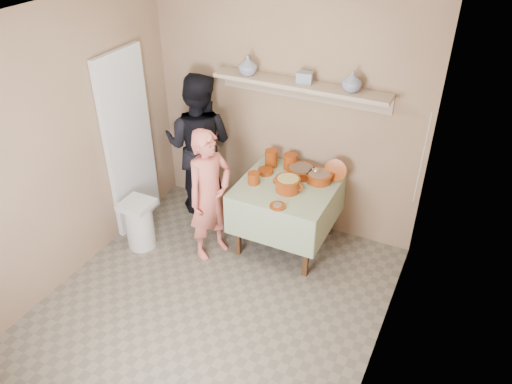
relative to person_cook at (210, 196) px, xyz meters
The scene contains 22 objects.
ground 1.16m from the person_cook, 64.17° to the right, with size 3.50×3.50×0.00m, color #6E6456.
tile_panel 1.11m from the person_cook, behind, with size 0.06×0.70×2.00m, color silver.
plate_stack_a 0.83m from the person_cook, 65.85° to the left, with size 0.14×0.14×0.18m, color maroon.
plate_stack_b 0.95m from the person_cook, 55.02° to the left, with size 0.14×0.14×0.17m, color maroon.
bowl_stack 0.48m from the person_cook, 45.75° to the left, with size 0.12×0.12×0.12m, color maroon.
empty_bowl 0.67m from the person_cook, 58.65° to the left, with size 0.16×0.16×0.05m, color maroon.
propped_lid 1.30m from the person_cook, 35.64° to the left, with size 0.24×0.24×0.02m, color maroon.
vase_right 1.76m from the person_cook, 36.26° to the left, with size 0.19×0.19×0.20m, color navy.
vase_left 1.36m from the person_cook, 87.19° to the left, with size 0.19×0.19×0.20m, color navy.
ceramic_box 1.48m from the person_cook, 52.31° to the left, with size 0.15×0.11×0.11m, color navy.
person_cook is the anchor object (origin of this frame).
person_helper 0.89m from the person_cook, 128.20° to the left, with size 0.82×0.64×1.68m, color black.
room_shell 1.28m from the person_cook, 64.17° to the right, with size 3.04×3.54×2.62m.
serving_table 0.80m from the person_cook, 35.65° to the left, with size 0.97×0.97×0.76m.
cazuela_meat_a 0.99m from the person_cook, 44.57° to the left, with size 0.30×0.30×0.10m.
cazuela_meat_b 1.13m from the person_cook, 36.08° to the left, with size 0.28×0.28×0.10m.
ladle 1.11m from the person_cook, 37.75° to the left, with size 0.08×0.26×0.19m.
cazuela_rice 0.79m from the person_cook, 27.42° to the left, with size 0.33×0.25×0.14m.
front_plate 0.72m from the person_cook, ahead, with size 0.16×0.16×0.03m.
wall_shelf 1.40m from the person_cook, 54.50° to the left, with size 1.80×0.25×0.21m.
trash_bin 0.90m from the person_cook, 161.89° to the right, with size 0.32×0.32×0.56m.
electrical_cord 2.05m from the person_cook, 19.56° to the left, with size 0.01×0.05×0.90m.
Camera 1 is at (1.85, -2.74, 3.45)m, focal length 35.00 mm.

